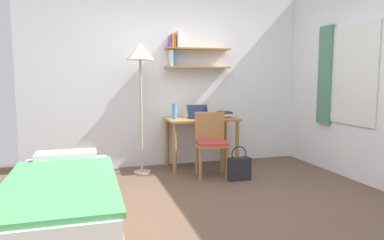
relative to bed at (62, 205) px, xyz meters
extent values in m
plane|color=brown|center=(1.51, 0.12, -0.24)|extent=(5.28, 5.28, 0.00)
cube|color=white|center=(1.51, 2.14, 1.06)|extent=(4.40, 0.05, 2.60)
cube|color=#9E703D|center=(1.83, 2.01, 1.23)|extent=(0.98, 0.22, 0.02)
cube|color=silver|center=(1.41, 2.02, 1.36)|extent=(0.04, 0.18, 0.24)
cube|color=#3384C6|center=(1.46, 2.03, 1.35)|extent=(0.04, 0.15, 0.21)
cube|color=#9E703D|center=(1.83, 2.01, 1.50)|extent=(0.98, 0.22, 0.02)
cube|color=purple|center=(1.41, 2.04, 1.60)|extent=(0.02, 0.14, 0.16)
cube|color=orange|center=(1.44, 2.03, 1.61)|extent=(0.03, 0.16, 0.19)
cube|color=orange|center=(1.48, 2.05, 1.61)|extent=(0.03, 0.12, 0.20)
cube|color=silver|center=(1.51, 2.03, 1.63)|extent=(0.02, 0.16, 0.24)
cube|color=silver|center=(3.49, 0.70, 1.11)|extent=(0.02, 0.84, 1.27)
cube|color=white|center=(3.50, 0.70, 1.11)|extent=(0.01, 0.78, 1.21)
cube|color=#4C7F66|center=(3.47, 1.23, 1.11)|extent=(0.03, 0.28, 1.37)
cube|color=#9E703D|center=(0.00, -0.01, -0.10)|extent=(0.87, 2.03, 0.28)
cube|color=silver|center=(0.00, -0.01, 0.12)|extent=(0.84, 1.97, 0.16)
cube|color=#4C9E5B|center=(0.00, -0.13, 0.22)|extent=(0.89, 1.66, 0.04)
cube|color=white|center=(0.00, 0.78, 0.25)|extent=(0.61, 0.28, 0.10)
cube|color=#9E703D|center=(1.83, 1.82, 0.47)|extent=(1.03, 0.58, 0.03)
cylinder|color=#9E703D|center=(1.36, 1.58, 0.11)|extent=(0.06, 0.06, 0.70)
cylinder|color=#9E703D|center=(2.29, 1.58, 0.11)|extent=(0.06, 0.06, 0.70)
cylinder|color=#9E703D|center=(1.36, 2.06, 0.11)|extent=(0.06, 0.06, 0.70)
cylinder|color=#9E703D|center=(2.29, 2.06, 0.11)|extent=(0.06, 0.06, 0.70)
cube|color=#9E703D|center=(1.79, 1.25, 0.19)|extent=(0.48, 0.43, 0.03)
cube|color=#B23838|center=(1.79, 1.25, 0.22)|extent=(0.44, 0.40, 0.04)
cube|color=#9E703D|center=(1.81, 1.42, 0.43)|extent=(0.40, 0.09, 0.38)
cylinder|color=#9E703D|center=(1.59, 1.12, -0.03)|extent=(0.04, 0.04, 0.42)
cylinder|color=#9E703D|center=(1.94, 1.07, -0.03)|extent=(0.04, 0.04, 0.42)
cylinder|color=#9E703D|center=(1.63, 1.43, -0.03)|extent=(0.04, 0.04, 0.42)
cylinder|color=#9E703D|center=(1.98, 1.38, -0.03)|extent=(0.04, 0.04, 0.42)
cylinder|color=#B2A893|center=(0.93, 1.72, -0.23)|extent=(0.24, 0.24, 0.02)
cylinder|color=#B2A893|center=(0.93, 1.72, 0.55)|extent=(0.03, 0.03, 1.53)
cone|color=silver|center=(0.93, 1.72, 1.42)|extent=(0.38, 0.38, 0.22)
cube|color=black|center=(1.79, 1.83, 0.49)|extent=(0.32, 0.20, 0.01)
cube|color=black|center=(1.79, 1.90, 0.59)|extent=(0.31, 0.08, 0.18)
cube|color=black|center=(1.79, 1.89, 0.59)|extent=(0.28, 0.07, 0.15)
cylinder|color=#4C99DB|center=(1.42, 1.83, 0.60)|extent=(0.07, 0.07, 0.22)
cube|color=#D13D38|center=(2.18, 1.80, 0.50)|extent=(0.16, 0.20, 0.03)
cube|color=silver|center=(2.18, 1.81, 0.53)|extent=(0.16, 0.23, 0.03)
cube|color=#333338|center=(2.18, 1.81, 0.56)|extent=(0.19, 0.23, 0.03)
cube|color=#232328|center=(2.08, 1.03, -0.09)|extent=(0.30, 0.13, 0.29)
torus|color=#232328|center=(2.08, 1.03, 0.10)|extent=(0.21, 0.02, 0.21)
camera|label=1|loc=(0.24, -3.11, 1.06)|focal=33.34mm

